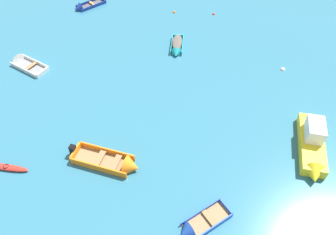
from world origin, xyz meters
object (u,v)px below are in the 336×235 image
rowboat_deep_blue_near_right (83,7)px  mooring_buoy_far_field (174,12)px  mooring_buoy_midfield (214,14)px  rowboat_orange_midfield_left (117,163)px  rowboat_blue_far_left (194,228)px  mooring_buoy_between_boats_left (283,70)px  rowboat_turquoise_back_row_left (177,47)px  motor_launch_yellow_midfield_right (313,146)px  rowboat_white_back_row_right (21,62)px  kayak_red_distant_center (6,167)px

rowboat_deep_blue_near_right → mooring_buoy_far_field: rowboat_deep_blue_near_right is taller
mooring_buoy_midfield → rowboat_orange_midfield_left: bearing=-98.8°
rowboat_blue_far_left → mooring_buoy_between_boats_left: bearing=73.6°
rowboat_turquoise_back_row_left → motor_launch_yellow_midfield_right: size_ratio=0.60×
rowboat_deep_blue_near_right → rowboat_blue_far_left: bearing=-52.6°
rowboat_orange_midfield_left → mooring_buoy_between_boats_left: rowboat_orange_midfield_left is taller
rowboat_turquoise_back_row_left → rowboat_white_back_row_right: rowboat_white_back_row_right is taller
rowboat_orange_midfield_left → rowboat_turquoise_back_row_left: 13.60m
rowboat_deep_blue_near_right → rowboat_turquoise_back_row_left: bearing=-22.6°
kayak_red_distant_center → rowboat_blue_far_left: 12.70m
mooring_buoy_between_boats_left → mooring_buoy_midfield: bearing=133.0°
rowboat_turquoise_back_row_left → mooring_buoy_midfield: (2.38, 7.11, -0.29)m
kayak_red_distant_center → rowboat_white_back_row_right: (-5.03, 10.18, 0.03)m
kayak_red_distant_center → motor_launch_yellow_midfield_right: (19.32, 6.34, 0.46)m
rowboat_white_back_row_right → mooring_buoy_between_boats_left: (22.41, 4.76, -0.17)m
rowboat_blue_far_left → rowboat_white_back_row_right: bearing=147.5°
rowboat_deep_blue_near_right → kayak_red_distant_center: rowboat_deep_blue_near_right is taller
rowboat_orange_midfield_left → rowboat_turquoise_back_row_left: size_ratio=1.46×
rowboat_orange_midfield_left → rowboat_deep_blue_near_right: size_ratio=1.37×
rowboat_orange_midfield_left → mooring_buoy_far_field: (-0.94, 20.02, -0.25)m
rowboat_blue_far_left → mooring_buoy_far_field: 24.03m
rowboat_blue_far_left → mooring_buoy_between_boats_left: rowboat_blue_far_left is taller
rowboat_white_back_row_right → mooring_buoy_far_field: 16.19m
rowboat_turquoise_back_row_left → kayak_red_distant_center: bearing=-116.6°
rowboat_white_back_row_right → rowboat_blue_far_left: (17.69, -11.25, -0.03)m
rowboat_blue_far_left → mooring_buoy_far_field: bearing=106.1°
rowboat_orange_midfield_left → mooring_buoy_midfield: (3.21, 20.69, -0.25)m
rowboat_orange_midfield_left → mooring_buoy_between_boats_left: (10.43, 12.95, -0.25)m
kayak_red_distant_center → rowboat_white_back_row_right: rowboat_white_back_row_right is taller
mooring_buoy_far_field → kayak_red_distant_center: bearing=-105.3°
rowboat_blue_far_left → mooring_buoy_between_boats_left: (4.72, 16.01, -0.14)m
rowboat_deep_blue_near_right → mooring_buoy_midfield: rowboat_deep_blue_near_right is taller
rowboat_blue_far_left → mooring_buoy_far_field: rowboat_blue_far_left is taller
mooring_buoy_midfield → motor_launch_yellow_midfield_right: bearing=-60.7°
kayak_red_distant_center → motor_launch_yellow_midfield_right: 20.34m
rowboat_turquoise_back_row_left → mooring_buoy_between_boats_left: 9.62m
motor_launch_yellow_midfield_right → mooring_buoy_far_field: 20.57m
rowboat_blue_far_left → motor_launch_yellow_midfield_right: motor_launch_yellow_midfield_right is taller
kayak_red_distant_center → motor_launch_yellow_midfield_right: bearing=18.2°
rowboat_turquoise_back_row_left → mooring_buoy_far_field: rowboat_turquoise_back_row_left is taller
mooring_buoy_midfield → rowboat_turquoise_back_row_left: bearing=-108.5°
rowboat_orange_midfield_left → mooring_buoy_between_boats_left: 16.63m
kayak_red_distant_center → rowboat_orange_midfield_left: bearing=16.0°
kayak_red_distant_center → mooring_buoy_between_boats_left: 22.92m
rowboat_deep_blue_near_right → rowboat_white_back_row_right: (-1.30, -10.19, 0.02)m
rowboat_white_back_row_right → motor_launch_yellow_midfield_right: bearing=-9.0°
rowboat_blue_far_left → rowboat_deep_blue_near_right: bearing=127.4°
rowboat_turquoise_back_row_left → mooring_buoy_midfield: size_ratio=10.37×
rowboat_white_back_row_right → rowboat_blue_far_left: bearing=-32.5°
rowboat_turquoise_back_row_left → rowboat_white_back_row_right: size_ratio=0.84×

